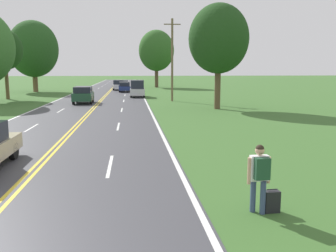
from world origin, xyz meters
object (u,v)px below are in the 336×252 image
at_px(tree_right_cluster, 5,50).
at_px(car_dark_blue_suv_mid_far, 124,87).
at_px(car_black_hatchback_distant, 123,83).
at_px(car_dark_green_suv_approaching, 83,94).
at_px(tree_behind_sign, 219,39).
at_px(hitchhiker_person, 260,172).
at_px(suitcase, 272,202).
at_px(tree_mid_treeline, 33,49).
at_px(tree_left_verge, 156,51).
at_px(car_silver_van_mid_near, 137,88).
at_px(car_white_suv_receding, 119,85).

bearing_deg(tree_right_cluster, car_dark_blue_suv_mid_far, 43.47).
bearing_deg(tree_right_cluster, car_black_hatchback_distant, 65.34).
bearing_deg(car_dark_green_suv_approaching, car_dark_blue_suv_mid_far, -12.96).
bearing_deg(car_black_hatchback_distant, tree_behind_sign, 10.04).
bearing_deg(hitchhiker_person, car_dark_green_suv_approaching, 11.88).
xyz_separation_m(hitchhiker_person, suitcase, (0.35, 0.04, -0.76)).
bearing_deg(tree_mid_treeline, tree_left_verge, 31.23).
distance_m(tree_left_verge, car_black_hatchback_distant, 9.23).
relative_size(car_dark_green_suv_approaching, car_silver_van_mid_near, 0.99).
bearing_deg(car_silver_van_mid_near, car_dark_green_suv_approaching, -33.73).
bearing_deg(tree_behind_sign, suitcase, -100.55).
bearing_deg(tree_left_verge, tree_mid_treeline, -148.77).
distance_m(tree_behind_sign, tree_mid_treeline, 35.00).
distance_m(car_dark_blue_suv_mid_far, car_white_suv_receding, 5.61).
height_order(suitcase, tree_left_verge, tree_left_verge).
distance_m(tree_mid_treeline, tree_right_cluster, 14.21).
height_order(tree_left_verge, car_white_suv_receding, tree_left_verge).
xyz_separation_m(tree_left_verge, car_black_hatchback_distant, (-6.46, 1.96, -6.29)).
distance_m(suitcase, tree_mid_treeline, 53.21).
bearing_deg(suitcase, car_white_suv_receding, 2.63).
xyz_separation_m(suitcase, tree_right_cluster, (-17.66, 35.47, 5.42)).
height_order(tree_behind_sign, tree_mid_treeline, tree_mid_treeline).
bearing_deg(car_black_hatchback_distant, car_silver_van_mid_near, 2.59).
bearing_deg(car_black_hatchback_distant, tree_right_cluster, -26.98).
xyz_separation_m(tree_left_verge, car_dark_green_suv_approaching, (-9.89, -32.43, -6.11)).
bearing_deg(car_dark_blue_suv_mid_far, suitcase, 2.89).
height_order(tree_right_cluster, car_dark_blue_suv_mid_far, tree_right_cluster).
xyz_separation_m(hitchhiker_person, tree_right_cluster, (-17.32, 35.51, 4.66)).
bearing_deg(car_dark_blue_suv_mid_far, hitchhiker_person, 2.48).
bearing_deg(car_dark_green_suv_approaching, car_white_suv_receding, -7.94).
bearing_deg(tree_right_cluster, suitcase, -63.53).
bearing_deg(car_dark_green_suv_approaching, hitchhiker_person, -166.42).
xyz_separation_m(tree_mid_treeline, car_silver_van_mid_near, (15.61, -12.35, -5.48)).
relative_size(tree_left_verge, tree_behind_sign, 1.22).
xyz_separation_m(car_dark_green_suv_approaching, car_silver_van_mid_near, (5.70, 8.07, 0.16)).
relative_size(hitchhiker_person, tree_right_cluster, 0.21).
height_order(suitcase, tree_mid_treeline, tree_mid_treeline).
height_order(car_dark_green_suv_approaching, car_silver_van_mid_near, car_silver_van_mid_near).
height_order(tree_behind_sign, car_dark_blue_suv_mid_far, tree_behind_sign).
distance_m(tree_right_cluster, car_dark_green_suv_approaching, 12.32).
bearing_deg(car_silver_van_mid_near, hitchhiker_person, 4.77).
xyz_separation_m(tree_left_verge, tree_mid_treeline, (-19.81, -12.01, -0.48)).
height_order(tree_mid_treeline, car_white_suv_receding, tree_mid_treeline).
height_order(hitchhiker_person, car_dark_green_suv_approaching, car_dark_green_suv_approaching).
distance_m(car_silver_van_mid_near, car_black_hatchback_distant, 26.42).
bearing_deg(tree_mid_treeline, car_dark_blue_suv_mid_far, -6.27).
height_order(tree_mid_treeline, car_dark_green_suv_approaching, tree_mid_treeline).
height_order(suitcase, car_white_suv_receding, car_white_suv_receding).
bearing_deg(hitchhiker_person, tree_mid_treeline, 16.56).
bearing_deg(car_white_suv_receding, car_dark_blue_suv_mid_far, 10.53).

